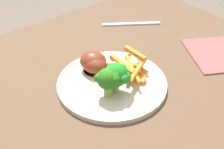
{
  "coord_description": "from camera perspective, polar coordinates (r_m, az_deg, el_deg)",
  "views": [
    {
      "loc": [
        -0.4,
        -0.43,
        1.18
      ],
      "look_at": [
        -0.06,
        -0.03,
        0.78
      ],
      "focal_mm": 45.81,
      "sensor_mm": 36.0,
      "label": 1
    }
  ],
  "objects": [
    {
      "name": "broccoli_floret_middle",
      "position": [
        0.61,
        -0.82,
        -0.9
      ],
      "size": [
        0.05,
        0.06,
        0.07
      ],
      "color": "#93A24B",
      "rests_on": "dinner_plate"
    },
    {
      "name": "fork",
      "position": [
        0.95,
        3.88,
        10.05
      ],
      "size": [
        0.16,
        0.12,
        0.0
      ],
      "primitive_type": "cube",
      "rotation": [
        0.0,
        0.0,
        2.52
      ],
      "color": "silver",
      "rests_on": "dining_table"
    },
    {
      "name": "carrot_fries_pile",
      "position": [
        0.7,
        3.77,
        1.4
      ],
      "size": [
        0.12,
        0.12,
        0.04
      ],
      "color": "orange",
      "rests_on": "dinner_plate"
    },
    {
      "name": "dining_table",
      "position": [
        0.82,
        2.3,
        -6.27
      ],
      "size": [
        0.91,
        0.76,
        0.75
      ],
      "color": "brown",
      "rests_on": "ground_plane"
    },
    {
      "name": "dinner_plate",
      "position": [
        0.68,
        -0.0,
        -1.73
      ],
      "size": [
        0.26,
        0.26,
        0.01
      ],
      "primitive_type": "cylinder",
      "color": "beige",
      "rests_on": "dining_table"
    },
    {
      "name": "napkin",
      "position": [
        0.84,
        19.95,
        3.86
      ],
      "size": [
        0.21,
        0.22,
        0.0
      ],
      "primitive_type": "cube",
      "rotation": [
        0.0,
        0.0,
        1.03
      ],
      "color": "#B74C47",
      "rests_on": "dining_table"
    },
    {
      "name": "broccoli_floret_front",
      "position": [
        0.62,
        1.12,
        -0.09
      ],
      "size": [
        0.06,
        0.06,
        0.07
      ],
      "color": "#85BE48",
      "rests_on": "dinner_plate"
    },
    {
      "name": "chicken_drumstick_near",
      "position": [
        0.7,
        -3.47,
        2.1
      ],
      "size": [
        0.06,
        0.12,
        0.05
      ],
      "color": "#591D11",
      "rests_on": "dinner_plate"
    },
    {
      "name": "chicken_drumstick_far",
      "position": [
        0.7,
        -3.48,
        2.57
      ],
      "size": [
        0.1,
        0.11,
        0.05
      ],
      "color": "#581F11",
      "rests_on": "dinner_plate"
    }
  ]
}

